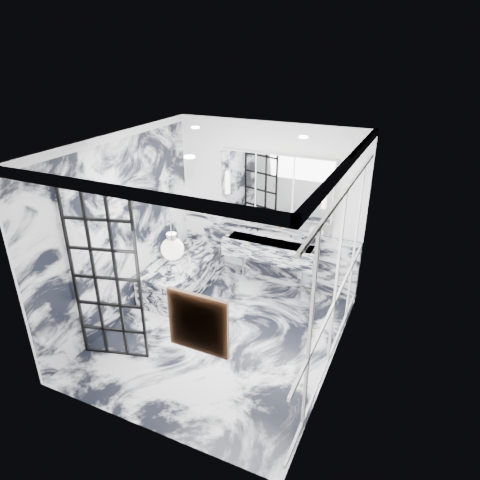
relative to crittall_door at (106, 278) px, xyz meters
The scene contains 25 objects.
floor 1.88m from the crittall_door, 39.90° to the left, with size 3.60×3.60×0.00m, color white.
ceiling 2.17m from the crittall_door, 39.90° to the left, with size 3.60×3.60×0.00m, color white.
wall_back 2.96m from the crittall_door, 67.79° to the left, with size 3.60×3.60×0.00m, color white.
wall_front 1.43m from the crittall_door, 37.85° to the right, with size 3.60×3.60×0.00m, color white.
wall_left 1.07m from the crittall_door, 117.43° to the left, with size 3.60×3.60×0.00m, color white.
wall_right 2.88m from the crittall_door, 18.96° to the left, with size 3.60×3.60×0.00m, color white.
marble_clad_back 3.00m from the crittall_door, 67.61° to the left, with size 3.18×0.05×1.05m, color white.
marble_clad_left 1.05m from the crittall_door, 116.70° to the left, with size 0.02×3.56×2.68m, color white.
panel_molding 2.85m from the crittall_door, 19.09° to the left, with size 0.03×3.40×2.30m, color white.
soap_bottle_a 3.29m from the crittall_door, 53.45° to the left, with size 0.07×0.07×0.18m, color #8C5919.
soap_bottle_b 3.27m from the crittall_door, 54.04° to the left, with size 0.08×0.08×0.17m, color #4C4C51.
soap_bottle_c 3.35m from the crittall_door, 52.02° to the left, with size 0.11×0.11×0.14m, color silver.
face_pot 3.02m from the crittall_door, 61.10° to the left, with size 0.16×0.16×0.16m, color white.
amber_bottle 2.98m from the crittall_door, 62.65° to the left, with size 0.04×0.04×0.10m, color #8C5919.
flower_vase 1.40m from the crittall_door, 79.81° to the left, with size 0.07×0.07×0.12m, color silver.
crittall_door is the anchor object (origin of this frame).
artwork 2.05m from the crittall_door, 24.27° to the right, with size 0.50×0.05×0.50m, color #B36612.
pendant_light 1.50m from the crittall_door, 13.01° to the right, with size 0.23×0.23×0.23m, color white.
trough_sink 2.83m from the crittall_door, 63.03° to the left, with size 1.60×0.45×0.30m, color silver.
ledge 2.94m from the crittall_door, 64.49° to the left, with size 1.90×0.14×0.04m, color silver.
subway_tile 3.00m from the crittall_door, 65.00° to the left, with size 1.90×0.03×0.23m, color white.
mirror_cabinet 3.01m from the crittall_door, 64.53° to the left, with size 1.90×0.16×1.00m, color white.
sconce_left 2.67m from the crittall_door, 80.13° to the left, with size 0.07×0.07×0.40m, color white.
sconce_right 3.36m from the crittall_door, 50.86° to the left, with size 0.07×0.07×0.40m, color white.
bathtub 2.05m from the crittall_door, 91.85° to the left, with size 0.75×1.65×0.55m, color silver.
Camera 1 is at (2.38, -4.46, 3.91)m, focal length 32.00 mm.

